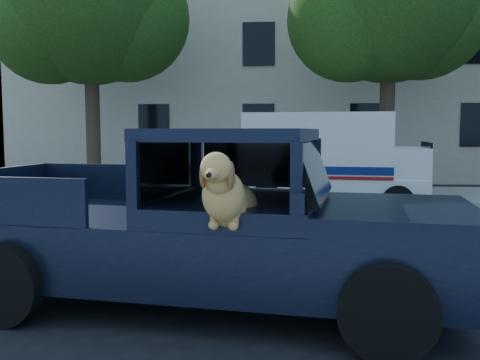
# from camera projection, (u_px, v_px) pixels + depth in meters

# --- Properties ---
(ground) EXTENTS (120.00, 120.00, 0.00)m
(ground) POSITION_uv_depth(u_px,v_px,m) (139.00, 283.00, 7.01)
(ground) COLOR black
(ground) RESTS_ON ground
(far_sidewalk) EXTENTS (60.00, 4.00, 0.15)m
(far_sidewalk) POSITION_uv_depth(u_px,v_px,m) (219.00, 194.00, 16.14)
(far_sidewalk) COLOR gray
(far_sidewalk) RESTS_ON ground
(lane_stripes) EXTENTS (21.60, 0.14, 0.01)m
(lane_stripes) POSITION_uv_depth(u_px,v_px,m) (288.00, 235.00, 10.24)
(lane_stripes) COLOR silver
(lane_stripes) RESTS_ON ground
(street_tree_left) EXTENTS (6.00, 5.20, 8.60)m
(street_tree_left) POSITION_uv_depth(u_px,v_px,m) (91.00, 9.00, 16.34)
(street_tree_left) COLOR #332619
(street_tree_left) RESTS_ON ground
(street_tree_mid) EXTENTS (6.00, 5.20, 8.60)m
(street_tree_mid) POSITION_uv_depth(u_px,v_px,m) (391.00, 3.00, 15.65)
(street_tree_mid) COLOR #332619
(street_tree_mid) RESTS_ON ground
(building_main) EXTENTS (26.00, 6.00, 9.00)m
(building_main) POSITION_uv_depth(u_px,v_px,m) (308.00, 71.00, 22.75)
(building_main) COLOR beige
(building_main) RESTS_ON ground
(pickup_truck) EXTENTS (5.90, 3.29, 2.02)m
(pickup_truck) POSITION_uv_depth(u_px,v_px,m) (204.00, 246.00, 6.10)
(pickup_truck) COLOR black
(pickup_truck) RESTS_ON ground
(mail_truck) EXTENTS (4.67, 2.75, 2.43)m
(mail_truck) POSITION_uv_depth(u_px,v_px,m) (330.00, 167.00, 13.56)
(mail_truck) COLOR silver
(mail_truck) RESTS_ON ground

